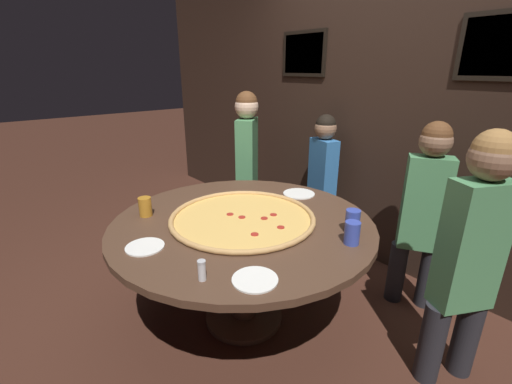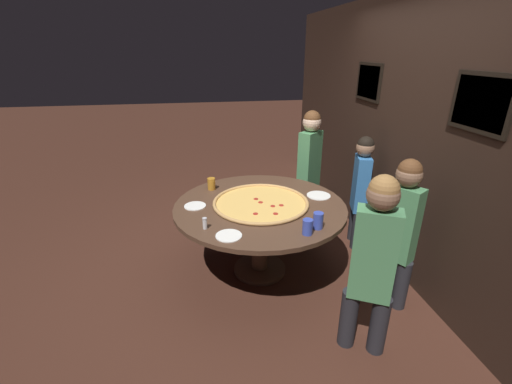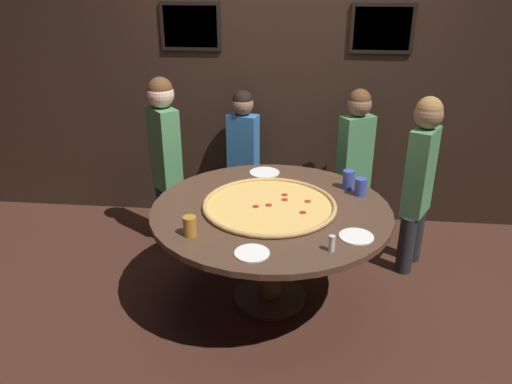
{
  "view_description": "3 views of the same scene",
  "coord_description": "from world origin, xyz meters",
  "px_view_note": "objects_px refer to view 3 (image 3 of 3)",
  "views": [
    {
      "loc": [
        1.53,
        -1.18,
        1.63
      ],
      "look_at": [
        0.03,
        0.08,
        0.92
      ],
      "focal_mm": 24.0,
      "sensor_mm": 36.0,
      "label": 1
    },
    {
      "loc": [
        2.86,
        -0.54,
        2.09
      ],
      "look_at": [
        -0.04,
        -0.03,
        0.85
      ],
      "focal_mm": 24.0,
      "sensor_mm": 36.0,
      "label": 2
    },
    {
      "loc": [
        0.2,
        -2.99,
        2.2
      ],
      "look_at": [
        -0.1,
        -0.04,
        0.87
      ],
      "focal_mm": 35.0,
      "sensor_mm": 36.0,
      "label": 3
    }
  ],
  "objects_px": {
    "white_plate_right_side": "(252,253)",
    "diner_far_left": "(243,151)",
    "dining_table": "(271,224)",
    "drink_cup_far_right": "(360,187)",
    "diner_side_right": "(420,175)",
    "giant_pizza": "(269,205)",
    "drink_cup_near_left": "(348,180)",
    "condiment_shaker": "(332,243)",
    "drink_cup_front_edge": "(190,226)",
    "white_plate_far_back": "(264,173)",
    "diner_far_right": "(165,153)",
    "white_plate_left_side": "(356,236)",
    "diner_centre_back": "(355,156)"
  },
  "relations": [
    {
      "from": "diner_far_left",
      "to": "white_plate_far_back",
      "type": "bearing_deg",
      "value": 129.02
    },
    {
      "from": "condiment_shaker",
      "to": "drink_cup_near_left",
      "type": "bearing_deg",
      "value": 80.58
    },
    {
      "from": "drink_cup_far_right",
      "to": "drink_cup_front_edge",
      "type": "height_order",
      "value": "drink_cup_far_right"
    },
    {
      "from": "giant_pizza",
      "to": "drink_cup_front_edge",
      "type": "bearing_deg",
      "value": -135.56
    },
    {
      "from": "dining_table",
      "to": "white_plate_left_side",
      "type": "height_order",
      "value": "white_plate_left_side"
    },
    {
      "from": "giant_pizza",
      "to": "white_plate_left_side",
      "type": "distance_m",
      "value": 0.65
    },
    {
      "from": "drink_cup_far_right",
      "to": "diner_far_right",
      "type": "xyz_separation_m",
      "value": [
        -1.54,
        0.52,
        0.01
      ]
    },
    {
      "from": "diner_far_left",
      "to": "giant_pizza",
      "type": "bearing_deg",
      "value": 121.59
    },
    {
      "from": "giant_pizza",
      "to": "white_plate_far_back",
      "type": "xyz_separation_m",
      "value": [
        -0.09,
        0.6,
        -0.01
      ]
    },
    {
      "from": "white_plate_far_back",
      "to": "white_plate_left_side",
      "type": "xyz_separation_m",
      "value": [
        0.63,
        -0.96,
        0.0
      ]
    },
    {
      "from": "drink_cup_front_edge",
      "to": "white_plate_far_back",
      "type": "relative_size",
      "value": 0.52
    },
    {
      "from": "condiment_shaker",
      "to": "diner_far_left",
      "type": "height_order",
      "value": "diner_far_left"
    },
    {
      "from": "condiment_shaker",
      "to": "diner_side_right",
      "type": "distance_m",
      "value": 1.3
    },
    {
      "from": "drink_cup_near_left",
      "to": "diner_centre_back",
      "type": "distance_m",
      "value": 0.68
    },
    {
      "from": "drink_cup_near_left",
      "to": "white_plate_far_back",
      "type": "bearing_deg",
      "value": 159.63
    },
    {
      "from": "diner_far_right",
      "to": "drink_cup_near_left",
      "type": "bearing_deg",
      "value": -145.64
    },
    {
      "from": "white_plate_right_side",
      "to": "diner_far_left",
      "type": "height_order",
      "value": "diner_far_left"
    },
    {
      "from": "dining_table",
      "to": "diner_far_left",
      "type": "bearing_deg",
      "value": 105.99
    },
    {
      "from": "drink_cup_near_left",
      "to": "diner_far_right",
      "type": "bearing_deg",
      "value": 164.41
    },
    {
      "from": "giant_pizza",
      "to": "white_plate_right_side",
      "type": "bearing_deg",
      "value": -94.85
    },
    {
      "from": "condiment_shaker",
      "to": "diner_side_right",
      "type": "xyz_separation_m",
      "value": [
        0.7,
        1.1,
        -0.01
      ]
    },
    {
      "from": "giant_pizza",
      "to": "drink_cup_near_left",
      "type": "height_order",
      "value": "drink_cup_near_left"
    },
    {
      "from": "drink_cup_far_right",
      "to": "drink_cup_front_edge",
      "type": "distance_m",
      "value": 1.27
    },
    {
      "from": "giant_pizza",
      "to": "diner_centre_back",
      "type": "height_order",
      "value": "diner_centre_back"
    },
    {
      "from": "giant_pizza",
      "to": "drink_cup_front_edge",
      "type": "xyz_separation_m",
      "value": [
        -0.44,
        -0.43,
        0.05
      ]
    },
    {
      "from": "white_plate_left_side",
      "to": "diner_side_right",
      "type": "height_order",
      "value": "diner_side_right"
    },
    {
      "from": "drink_cup_near_left",
      "to": "white_plate_left_side",
      "type": "height_order",
      "value": "drink_cup_near_left"
    },
    {
      "from": "diner_centre_back",
      "to": "diner_side_right",
      "type": "bearing_deg",
      "value": 101.97
    },
    {
      "from": "drink_cup_far_right",
      "to": "diner_far_right",
      "type": "distance_m",
      "value": 1.63
    },
    {
      "from": "white_plate_far_back",
      "to": "condiment_shaker",
      "type": "bearing_deg",
      "value": -67.14
    },
    {
      "from": "white_plate_right_side",
      "to": "drink_cup_front_edge",
      "type": "bearing_deg",
      "value": 155.87
    },
    {
      "from": "white_plate_right_side",
      "to": "diner_far_right",
      "type": "distance_m",
      "value": 1.64
    },
    {
      "from": "drink_cup_near_left",
      "to": "condiment_shaker",
      "type": "bearing_deg",
      "value": -99.42
    },
    {
      "from": "dining_table",
      "to": "giant_pizza",
      "type": "height_order",
      "value": "giant_pizza"
    },
    {
      "from": "white_plate_far_back",
      "to": "white_plate_right_side",
      "type": "bearing_deg",
      "value": -88.41
    },
    {
      "from": "drink_cup_near_left",
      "to": "diner_centre_back",
      "type": "bearing_deg",
      "value": 81.1
    },
    {
      "from": "drink_cup_near_left",
      "to": "diner_side_right",
      "type": "bearing_deg",
      "value": 19.88
    },
    {
      "from": "white_plate_right_side",
      "to": "condiment_shaker",
      "type": "bearing_deg",
      "value": 9.69
    },
    {
      "from": "drink_cup_near_left",
      "to": "diner_far_right",
      "type": "height_order",
      "value": "diner_far_right"
    },
    {
      "from": "giant_pizza",
      "to": "diner_centre_back",
      "type": "distance_m",
      "value": 1.22
    },
    {
      "from": "drink_cup_front_edge",
      "to": "diner_centre_back",
      "type": "bearing_deg",
      "value": 53.4
    },
    {
      "from": "drink_cup_far_right",
      "to": "white_plate_right_side",
      "type": "xyz_separation_m",
      "value": [
        -0.67,
        -0.86,
        -0.06
      ]
    },
    {
      "from": "drink_cup_near_left",
      "to": "white_plate_far_back",
      "type": "distance_m",
      "value": 0.67
    },
    {
      "from": "drink_cup_far_right",
      "to": "white_plate_far_back",
      "type": "xyz_separation_m",
      "value": [
        -0.7,
        0.35,
        -0.06
      ]
    },
    {
      "from": "white_plate_far_back",
      "to": "diner_far_right",
      "type": "bearing_deg",
      "value": 168.16
    },
    {
      "from": "drink_cup_front_edge",
      "to": "diner_far_left",
      "type": "height_order",
      "value": "diner_far_left"
    },
    {
      "from": "drink_cup_far_right",
      "to": "diner_side_right",
      "type": "bearing_deg",
      "value": 33.51
    },
    {
      "from": "condiment_shaker",
      "to": "giant_pizza",
      "type": "bearing_deg",
      "value": 126.35
    },
    {
      "from": "drink_cup_far_right",
      "to": "condiment_shaker",
      "type": "height_order",
      "value": "drink_cup_far_right"
    },
    {
      "from": "drink_cup_front_edge",
      "to": "white_plate_far_back",
      "type": "xyz_separation_m",
      "value": [
        0.36,
        1.03,
        -0.06
      ]
    }
  ]
}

